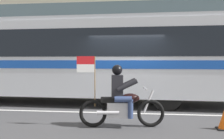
% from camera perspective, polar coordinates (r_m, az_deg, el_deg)
% --- Properties ---
extents(ground_plane, '(60.00, 60.00, 0.00)m').
position_cam_1_polar(ground_plane, '(9.24, 2.97, -8.46)').
color(ground_plane, '#3D3D3F').
extents(sidewalk_curb, '(28.00, 3.80, 0.15)m').
position_cam_1_polar(sidewalk_curb, '(14.27, 4.54, -4.44)').
color(sidewalk_curb, gray).
rests_on(sidewalk_curb, ground_plane).
extents(lane_center_stripe, '(26.60, 0.14, 0.01)m').
position_cam_1_polar(lane_center_stripe, '(8.65, 2.66, -9.16)').
color(lane_center_stripe, silver).
rests_on(lane_center_stripe, ground_plane).
extents(transit_bus, '(13.00, 3.00, 3.22)m').
position_cam_1_polar(transit_bus, '(10.66, -8.46, 3.10)').
color(transit_bus, silver).
rests_on(transit_bus, ground_plane).
extents(motorcycle_with_rider, '(2.18, 0.70, 1.78)m').
position_cam_1_polar(motorcycle_with_rider, '(6.81, 1.89, -6.56)').
color(motorcycle_with_rider, black).
rests_on(motorcycle_with_rider, ground_plane).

